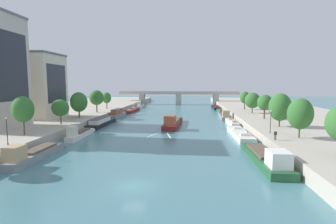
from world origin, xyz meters
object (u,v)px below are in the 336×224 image
(tree_right_distant, at_px, (280,107))
(moored_boat_right_gap_after, at_px, (216,107))
(tree_right_third, at_px, (245,97))
(tree_left_end_of_row, at_px, (107,98))
(bridge_far, at_px, (179,96))
(tree_left_second, at_px, (23,109))
(moored_boat_right_second, at_px, (240,134))
(lamppost_left_bank, at_px, (7,130))
(moored_boat_right_near, at_px, (267,158))
(tree_left_third, at_px, (79,102))
(barge_midriver, at_px, (173,122))
(moored_boat_right_upstream, at_px, (232,123))
(tree_right_second, at_px, (265,103))
(tree_left_by_lamp, at_px, (97,98))
(moored_boat_right_far, at_px, (220,111))
(moored_boat_left_downstream, at_px, (101,122))
(tree_left_nearest, at_px, (60,108))
(moored_boat_left_far, at_px, (33,154))
(moored_boat_left_second, at_px, (132,110))
(person_on_quay, at_px, (275,134))
(tree_right_far, at_px, (252,100))
(moored_boat_left_end, at_px, (140,106))
(moored_boat_left_upstream, at_px, (118,114))
(tree_right_midway, at_px, (300,114))
(moored_boat_right_midway, at_px, (224,116))

(tree_right_distant, bearing_deg, moored_boat_right_gap_after, 97.47)
(tree_right_distant, distance_m, tree_right_third, 35.82)
(moored_boat_right_gap_after, xyz_separation_m, tree_left_end_of_row, (-41.88, -25.04, 5.53))
(bridge_far, bearing_deg, tree_left_second, -104.48)
(moored_boat_right_second, distance_m, lamppost_left_bank, 43.12)
(moored_boat_right_near, relative_size, tree_left_third, 2.37)
(barge_midriver, bearing_deg, moored_boat_right_upstream, 9.98)
(tree_right_distant, bearing_deg, barge_midriver, 156.02)
(moored_boat_right_second, distance_m, tree_right_distant, 10.43)
(tree_right_second, distance_m, lamppost_left_bank, 57.39)
(tree_left_by_lamp, relative_size, lamppost_left_bank, 1.69)
(moored_boat_right_far, bearing_deg, tree_left_second, -126.53)
(moored_boat_left_downstream, height_order, tree_left_nearest, tree_left_nearest)
(moored_boat_left_far, relative_size, moored_boat_left_second, 0.85)
(tree_left_second, xyz_separation_m, tree_left_third, (-0.36, 23.97, -0.50))
(person_on_quay, bearing_deg, tree_right_second, 78.25)
(tree_right_second, bearing_deg, tree_right_far, 90.51)
(moored_boat_left_far, bearing_deg, moored_boat_left_end, 89.70)
(moored_boat_right_second, xyz_separation_m, moored_boat_right_gap_after, (0.84, 60.51, -0.06))
(tree_right_third, bearing_deg, person_on_quay, -95.93)
(moored_boat_left_far, bearing_deg, moored_boat_left_upstream, 90.64)
(tree_right_second, relative_size, tree_right_far, 0.99)
(moored_boat_left_far, relative_size, tree_right_distant, 1.88)
(tree_left_by_lamp, bearing_deg, moored_boat_left_downstream, -65.25)
(tree_left_nearest, bearing_deg, tree_right_third, 36.97)
(moored_boat_left_upstream, height_order, lamppost_left_bank, lamppost_left_bank)
(moored_boat_left_second, xyz_separation_m, bridge_far, (17.09, 34.69, 3.99))
(tree_left_by_lamp, distance_m, bridge_far, 60.95)
(tree_left_third, relative_size, tree_right_distant, 0.96)
(tree_left_third, relative_size, tree_right_second, 1.08)
(person_on_quay, bearing_deg, tree_right_midway, 23.09)
(moored_boat_right_upstream, height_order, person_on_quay, person_on_quay)
(bridge_far, bearing_deg, moored_boat_left_upstream, -108.83)
(tree_left_third, distance_m, tree_right_midway, 53.84)
(tree_left_end_of_row, height_order, tree_right_far, tree_right_far)
(tree_left_end_of_row, xyz_separation_m, bridge_far, (24.11, 44.62, -1.56))
(moored_boat_right_midway, bearing_deg, lamppost_left_bank, -129.11)
(moored_boat_right_near, bearing_deg, moored_boat_right_upstream, 89.34)
(moored_boat_right_gap_after, relative_size, tree_left_by_lamp, 2.17)
(tree_left_end_of_row, distance_m, tree_right_far, 50.49)
(moored_boat_left_downstream, xyz_separation_m, moored_boat_right_near, (35.01, -29.93, -0.05))
(moored_boat_left_downstream, xyz_separation_m, tree_left_second, (-5.93, -23.36, 5.85))
(moored_boat_right_second, bearing_deg, tree_left_end_of_row, 139.16)
(barge_midriver, xyz_separation_m, moored_boat_right_midway, (15.76, 16.77, -0.16))
(moored_boat_left_upstream, bearing_deg, lamppost_left_bank, -94.56)
(moored_boat_right_gap_after, bearing_deg, moored_boat_right_near, -90.42)
(barge_midriver, xyz_separation_m, bridge_far, (-1.62, 67.93, 3.49))
(moored_boat_left_second, distance_m, tree_left_end_of_row, 13.37)
(moored_boat_left_downstream, relative_size, tree_left_by_lamp, 2.22)
(moored_boat_left_upstream, height_order, tree_right_second, tree_right_second)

